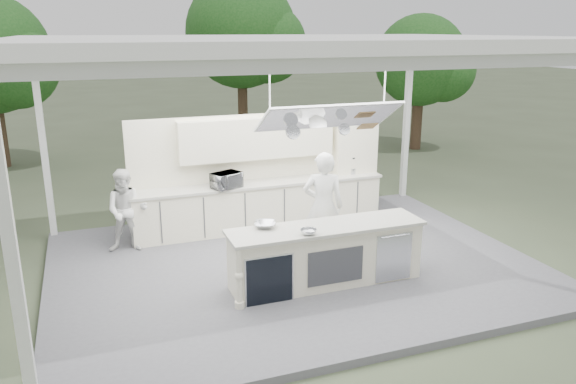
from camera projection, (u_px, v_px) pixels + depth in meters
name	position (u px, v px, depth m)	size (l,w,h in m)	color
ground	(294.00, 269.00, 9.65)	(90.00, 90.00, 0.00)	#485339
stage_deck	(294.00, 266.00, 9.63)	(8.00, 6.00, 0.12)	#5A5A5F
tent	(295.00, 47.00, 8.60)	(8.20, 6.20, 3.86)	white
demo_island	(325.00, 255.00, 8.72)	(3.10, 0.79, 0.95)	white
back_counter	(260.00, 205.00, 11.20)	(5.08, 0.72, 0.95)	white
back_wall_unit	(277.00, 153.00, 11.26)	(5.05, 0.48, 2.25)	white
tree_cluster	(178.00, 52.00, 17.49)	(19.55, 9.40, 5.85)	#463123
head_chef	(323.00, 206.00, 9.55)	(0.69, 0.45, 1.89)	white
sous_chef	(127.00, 211.00, 9.95)	(0.73, 0.57, 1.51)	white
toaster_oven	(226.00, 180.00, 10.60)	(0.54, 0.36, 0.30)	#AEB0B5
bowl_large	(265.00, 225.00, 8.52)	(0.34, 0.34, 0.08)	silver
bowl_small	(308.00, 232.00, 8.24)	(0.24, 0.24, 0.08)	silver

